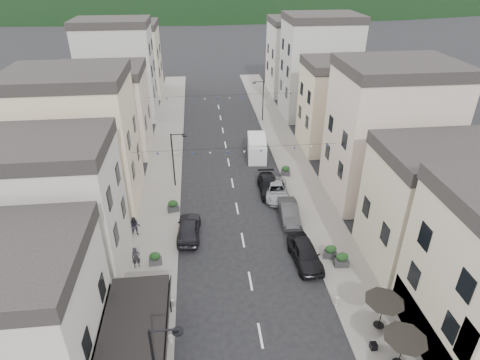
% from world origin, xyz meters
% --- Properties ---
extents(sidewalk_left, '(4.00, 76.00, 0.12)m').
position_xyz_m(sidewalk_left, '(-7.50, 32.00, 0.06)').
color(sidewalk_left, slate).
rests_on(sidewalk_left, ground).
extents(sidewalk_right, '(4.00, 76.00, 0.12)m').
position_xyz_m(sidewalk_right, '(7.50, 32.00, 0.06)').
color(sidewalk_right, slate).
rests_on(sidewalk_right, ground).
extents(boutique_awning, '(3.77, 7.50, 3.28)m').
position_xyz_m(boutique_awning, '(-7.25, 5.00, 3.11)').
color(boutique_awning, black).
rests_on(boutique_awning, ground).
extents(buildings_row_left, '(10.20, 54.16, 14.00)m').
position_xyz_m(buildings_row_left, '(-14.50, 37.75, 6.12)').
color(buildings_row_left, beige).
rests_on(buildings_row_left, ground).
extents(buildings_row_right, '(10.20, 54.16, 14.50)m').
position_xyz_m(buildings_row_right, '(14.50, 36.59, 6.32)').
color(buildings_row_right, beige).
rests_on(buildings_row_right, ground).
extents(cafe_terrace, '(2.50, 8.10, 2.53)m').
position_xyz_m(cafe_terrace, '(7.70, 2.80, 2.36)').
color(cafe_terrace, black).
rests_on(cafe_terrace, ground).
extents(streetlamp_left_far, '(1.70, 0.56, 6.00)m').
position_xyz_m(streetlamp_left_far, '(-5.82, 26.00, 3.70)').
color(streetlamp_left_far, black).
rests_on(streetlamp_left_far, ground).
extents(streetlamp_right_far, '(1.70, 0.56, 6.00)m').
position_xyz_m(streetlamp_right_far, '(5.82, 44.00, 3.70)').
color(streetlamp_right_far, black).
rests_on(streetlamp_right_far, ground).
extents(bollards, '(11.66, 10.26, 0.60)m').
position_xyz_m(bollards, '(0.00, 5.50, 0.42)').
color(bollards, gray).
rests_on(bollards, ground).
extents(bunting_near, '(19.00, 0.28, 0.62)m').
position_xyz_m(bunting_near, '(0.00, 22.00, 5.65)').
color(bunting_near, black).
rests_on(bunting_near, ground).
extents(bunting_far, '(19.00, 0.28, 0.62)m').
position_xyz_m(bunting_far, '(0.00, 38.00, 5.65)').
color(bunting_far, black).
rests_on(bunting_far, ground).
extents(parked_car_a, '(2.32, 5.04, 1.67)m').
position_xyz_m(parked_car_a, '(4.60, 12.73, 0.84)').
color(parked_car_a, black).
rests_on(parked_car_a, ground).
extents(parked_car_b, '(1.87, 4.68, 1.51)m').
position_xyz_m(parked_car_b, '(4.60, 18.71, 0.76)').
color(parked_car_b, '#2D2D2F').
rests_on(parked_car_b, ground).
extents(parked_car_c, '(2.73, 5.19, 1.39)m').
position_xyz_m(parked_car_c, '(4.17, 22.80, 0.70)').
color(parked_car_c, gray).
rests_on(parked_car_c, ground).
extents(parked_car_d, '(2.13, 5.06, 1.46)m').
position_xyz_m(parked_car_d, '(3.59, 23.71, 0.73)').
color(parked_car_d, black).
rests_on(parked_car_d, ground).
extents(parked_car_e, '(2.22, 4.93, 1.64)m').
position_xyz_m(parked_car_e, '(-4.60, 17.07, 0.82)').
color(parked_car_e, black).
rests_on(parked_car_e, ground).
extents(delivery_van, '(2.68, 5.58, 2.58)m').
position_xyz_m(delivery_van, '(3.53, 32.19, 1.27)').
color(delivery_van, silver).
rests_on(delivery_van, ground).
extents(pedestrian_a, '(0.75, 0.59, 1.80)m').
position_xyz_m(pedestrian_a, '(-8.64, 13.42, 1.02)').
color(pedestrian_a, black).
rests_on(pedestrian_a, sidewalk_left).
extents(pedestrian_b, '(0.92, 0.73, 1.83)m').
position_xyz_m(pedestrian_b, '(-9.20, 17.54, 1.04)').
color(pedestrian_b, black).
rests_on(pedestrian_b, sidewalk_left).
extents(planter_la, '(1.04, 0.63, 1.12)m').
position_xyz_m(planter_la, '(-7.22, 13.57, 0.66)').
color(planter_la, '#333336').
rests_on(planter_la, sidewalk_left).
extents(planter_lb, '(1.17, 0.83, 1.19)m').
position_xyz_m(planter_lb, '(-6.11, 21.03, 0.70)').
color(planter_lb, '#2D2D2F').
rests_on(planter_lb, sidewalk_left).
extents(planter_ra, '(1.16, 0.70, 1.25)m').
position_xyz_m(planter_ra, '(7.29, 11.81, 0.73)').
color(planter_ra, '#2C2C2E').
rests_on(planter_ra, sidewalk_right).
extents(planter_rb, '(1.20, 0.90, 1.19)m').
position_xyz_m(planter_rb, '(6.71, 12.86, 0.70)').
color(planter_rb, '#2F2E31').
rests_on(planter_rb, sidewalk_right).
extents(planter_rc, '(1.16, 0.87, 1.15)m').
position_xyz_m(planter_rc, '(6.00, 26.93, 0.68)').
color(planter_rc, '#2E2E30').
rests_on(planter_rc, sidewalk_right).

